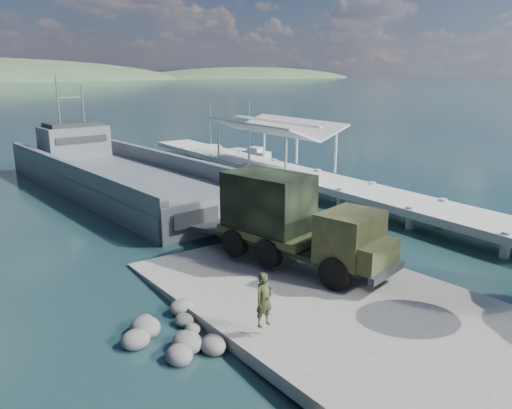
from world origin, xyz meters
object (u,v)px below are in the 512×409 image
object	(u,v)px
landing_craft	(121,181)
military_truck	(294,221)
soldier	(264,310)
sailboat_near	(250,153)
pier	(282,164)
sailboat_far	(212,150)

from	to	relation	value
landing_craft	military_truck	size ratio (longest dim) A/B	3.63
landing_craft	soldier	bearing A→B (deg)	-104.85
soldier	sailboat_near	size ratio (longest dim) A/B	0.31
military_truck	sailboat_near	bearing A→B (deg)	45.41
landing_craft	military_truck	bearing A→B (deg)	-93.15
landing_craft	sailboat_near	bearing A→B (deg)	18.93
landing_craft	pier	bearing A→B (deg)	-26.43
military_truck	soldier	bearing A→B (deg)	-150.85
military_truck	pier	bearing A→B (deg)	39.92
military_truck	sailboat_far	bearing A→B (deg)	52.35
pier	landing_craft	xyz separation A→B (m)	(-12.49, 4.88, -0.80)
soldier	sailboat_far	distance (m)	42.94
sailboat_near	sailboat_far	size ratio (longest dim) A/B	1.04
military_truck	sailboat_near	distance (m)	33.75
pier	landing_craft	distance (m)	13.43
pier	sailboat_far	bearing A→B (deg)	80.19
landing_craft	sailboat_near	distance (m)	19.70
pier	sailboat_far	size ratio (longest dim) A/B	7.27
landing_craft	sailboat_near	world-z (taller)	landing_craft
soldier	sailboat_near	bearing A→B (deg)	50.84
military_truck	soldier	world-z (taller)	military_truck
pier	military_truck	xyz separation A→B (m)	(-11.78, -16.01, 0.94)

